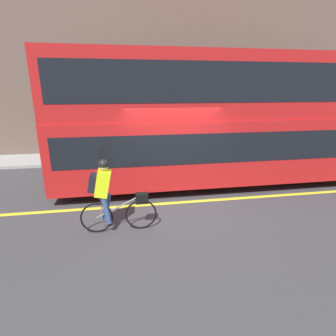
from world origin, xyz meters
The scene contains 7 objects.
ground_plane centered at (0.00, 0.00, 0.00)m, with size 80.00×80.00×0.00m, color #38383A.
road_center_line centered at (0.00, -0.05, 0.00)m, with size 50.00×0.14×0.01m, color yellow.
sidewalk_curb centered at (0.00, 5.04, 0.06)m, with size 60.00×1.97×0.11m.
building_facade centered at (0.00, 6.18, 4.88)m, with size 60.00×0.30×9.76m.
bus centered at (2.16, 1.38, 2.15)m, with size 10.88×2.54×3.91m.
cyclist_on_bike centered at (-1.61, -1.25, 0.87)m, with size 1.62×0.32×1.62m.
trash_bin centered at (-1.88, 4.94, 0.54)m, with size 0.44×0.44×0.85m.
Camera 1 is at (-1.25, -6.42, 2.96)m, focal length 28.00 mm.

